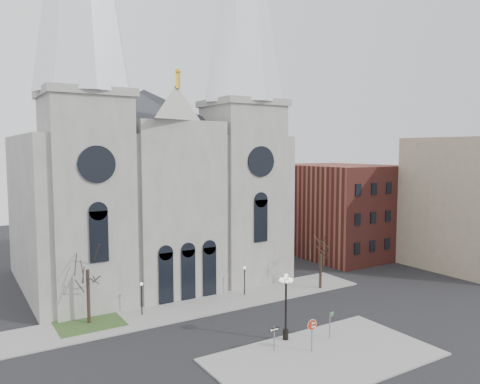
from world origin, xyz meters
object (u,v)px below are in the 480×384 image
stop_sign (312,328)px  street_name_sign (330,323)px  one_way_sign (274,334)px  globe_lamp (286,298)px

stop_sign → street_name_sign: stop_sign is taller
one_way_sign → stop_sign: bearing=-30.1°
globe_lamp → one_way_sign: globe_lamp is taller
globe_lamp → street_name_sign: 4.52m
globe_lamp → street_name_sign: size_ratio=2.50×
globe_lamp → street_name_sign: (3.49, -1.76, -2.27)m
one_way_sign → globe_lamp: bearing=34.1°
stop_sign → one_way_sign: stop_sign is taller
one_way_sign → street_name_sign: bearing=-1.6°
one_way_sign → street_name_sign: street_name_sign is taller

